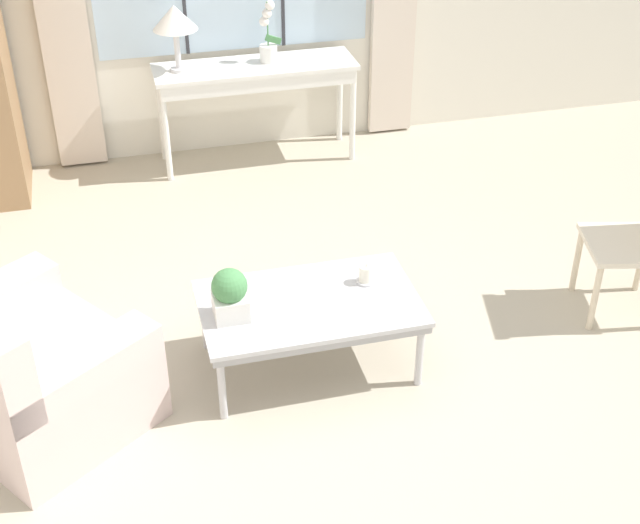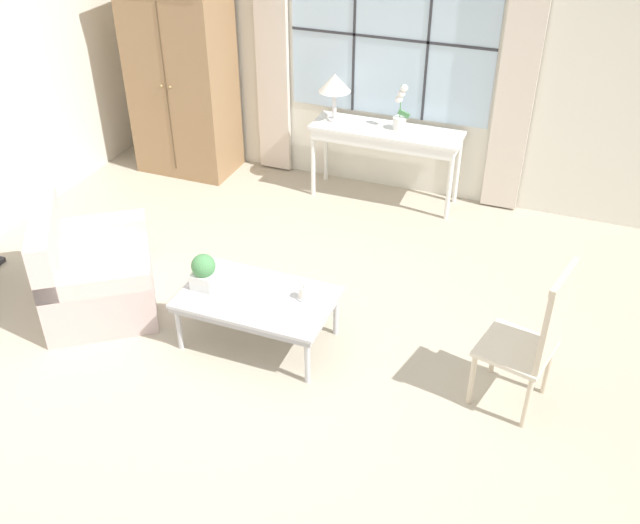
% 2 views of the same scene
% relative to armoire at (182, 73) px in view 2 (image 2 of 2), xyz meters
% --- Properties ---
extents(ground_plane, '(14.00, 14.00, 0.00)m').
position_rel_armoire_xyz_m(ground_plane, '(2.08, -2.65, -1.05)').
color(ground_plane, '#B2A893').
extents(wall_back_windowed, '(7.20, 0.14, 2.80)m').
position_rel_armoire_xyz_m(wall_back_windowed, '(2.08, 0.38, 0.34)').
color(wall_back_windowed, silver).
rests_on(wall_back_windowed, ground_plane).
extents(armoire, '(1.07, 0.67, 2.09)m').
position_rel_armoire_xyz_m(armoire, '(0.00, 0.00, 0.00)').
color(armoire, '#93704C').
rests_on(armoire, ground_plane).
extents(console_table, '(1.45, 0.44, 0.74)m').
position_rel_armoire_xyz_m(console_table, '(2.16, 0.08, -0.39)').
color(console_table, white).
rests_on(console_table, ground_plane).
extents(table_lamp, '(0.31, 0.31, 0.47)m').
position_rel_armoire_xyz_m(table_lamp, '(1.62, 0.09, 0.06)').
color(table_lamp, silver).
rests_on(table_lamp, console_table).
extents(potted_orchid, '(0.16, 0.13, 0.44)m').
position_rel_armoire_xyz_m(potted_orchid, '(2.27, 0.12, -0.14)').
color(potted_orchid, white).
rests_on(potted_orchid, console_table).
extents(armchair_upholstered, '(1.23, 1.28, 0.85)m').
position_rel_armoire_xyz_m(armchair_upholstered, '(0.55, -2.45, -0.77)').
color(armchair_upholstered, beige).
rests_on(armchair_upholstered, ground_plane).
extents(side_chair_wooden, '(0.53, 0.53, 1.10)m').
position_rel_armoire_xyz_m(side_chair_wooden, '(3.87, -2.37, -0.45)').
color(side_chair_wooden, beige).
rests_on(side_chair_wooden, ground_plane).
extents(coffee_table, '(1.11, 0.67, 0.41)m').
position_rel_armoire_xyz_m(coffee_table, '(1.95, -2.40, -0.68)').
color(coffee_table, '#BCBCC1').
rests_on(coffee_table, ground_plane).
extents(potted_plant_small, '(0.18, 0.18, 0.27)m').
position_rel_armoire_xyz_m(potted_plant_small, '(1.55, -2.43, -0.50)').
color(potted_plant_small, white).
rests_on(potted_plant_small, coffee_table).
extents(pillar_candle, '(0.10, 0.10, 0.11)m').
position_rel_armoire_xyz_m(pillar_candle, '(2.27, -2.31, -0.59)').
color(pillar_candle, silver).
rests_on(pillar_candle, coffee_table).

